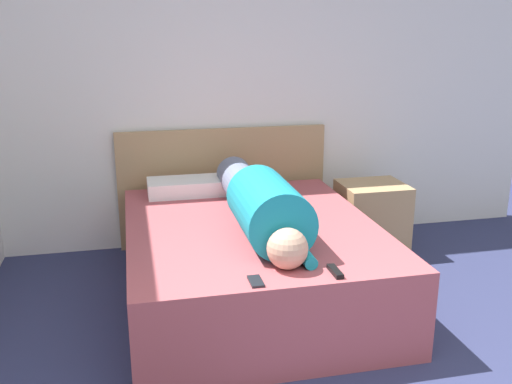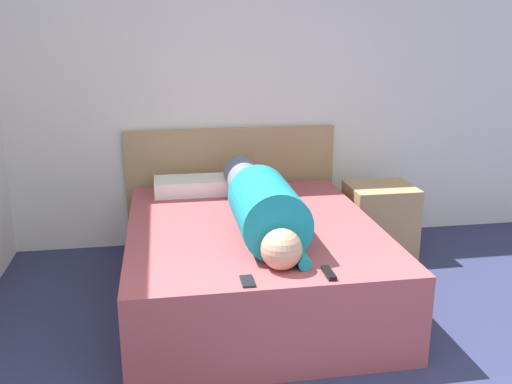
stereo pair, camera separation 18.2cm
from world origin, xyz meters
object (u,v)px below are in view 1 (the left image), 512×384
Objects in this scene: person_lying at (261,204)px; cell_phone at (256,281)px; bed at (251,261)px; tv_remote at (335,271)px; pillow_near_headboard at (189,187)px; nightstand at (371,218)px.

person_lying reaches higher than cell_phone.
tv_remote is (0.26, -0.84, 0.27)m from bed.
bed is at bearing 108.64° from person_lying.
tv_remote is (0.57, -1.59, -0.04)m from pillow_near_headboard.
pillow_near_headboard is 4.68× the size of cell_phone.
pillow_near_headboard is 4.06× the size of tv_remote.
pillow_near_headboard reaches higher than tv_remote.
nightstand is 1.35m from person_lying.
person_lying is 0.94m from pillow_near_headboard.
bed is at bearing -67.54° from pillow_near_headboard.
nightstand is (1.10, 0.60, 0.02)m from bed.
nightstand is at bearing 49.03° from cell_phone.
pillow_near_headboard reaches higher than bed.
nightstand is at bearing -6.04° from pillow_near_headboard.
nightstand is 0.91× the size of pillow_near_headboard.
bed is 12.69× the size of tv_remote.
pillow_near_headboard is (-1.42, 0.15, 0.30)m from nightstand.
bed is 0.92m from tv_remote.
cell_phone is at bearing -178.16° from tv_remote.
person_lying is 10.91× the size of tv_remote.
person_lying is 0.78m from tv_remote.
cell_phone is at bearing -130.97° from nightstand.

